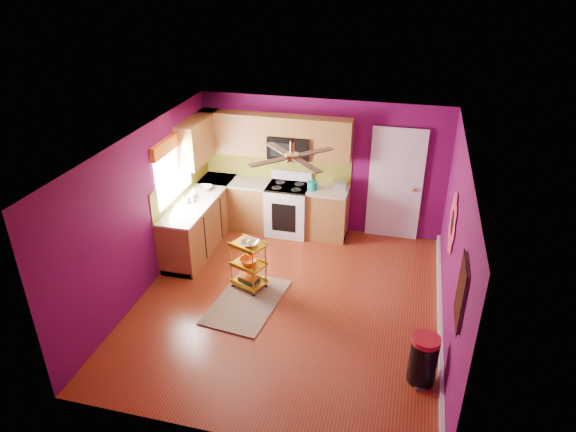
# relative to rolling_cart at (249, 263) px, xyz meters

# --- Properties ---
(ground) EXTENTS (5.00, 5.00, 0.00)m
(ground) POSITION_rel_rolling_cart_xyz_m (0.69, -0.23, -0.46)
(ground) COLOR maroon
(ground) RESTS_ON ground
(room_envelope) EXTENTS (4.54, 5.04, 2.52)m
(room_envelope) POSITION_rel_rolling_cart_xyz_m (0.72, -0.23, 1.18)
(room_envelope) COLOR #610B4A
(room_envelope) RESTS_ON ground
(lower_cabinets) EXTENTS (2.81, 2.31, 0.94)m
(lower_cabinets) POSITION_rel_rolling_cart_xyz_m (-0.66, 1.59, -0.02)
(lower_cabinets) COLOR brown
(lower_cabinets) RESTS_ON ground
(electric_range) EXTENTS (0.76, 0.66, 1.13)m
(electric_range) POSITION_rel_rolling_cart_xyz_m (0.14, 1.95, 0.03)
(electric_range) COLOR white
(electric_range) RESTS_ON ground
(upper_cabinetry) EXTENTS (2.80, 2.30, 1.26)m
(upper_cabinetry) POSITION_rel_rolling_cart_xyz_m (-0.55, 1.94, 1.34)
(upper_cabinetry) COLOR brown
(upper_cabinetry) RESTS_ON ground
(left_window) EXTENTS (0.08, 1.35, 1.08)m
(left_window) POSITION_rel_rolling_cart_xyz_m (-1.53, 0.82, 1.28)
(left_window) COLOR white
(left_window) RESTS_ON ground
(panel_door) EXTENTS (0.95, 0.11, 2.15)m
(panel_door) POSITION_rel_rolling_cart_xyz_m (2.04, 2.24, 0.57)
(panel_door) COLOR white
(panel_door) RESTS_ON ground
(right_wall_art) EXTENTS (0.04, 2.74, 1.04)m
(right_wall_art) POSITION_rel_rolling_cart_xyz_m (2.92, -0.57, 0.99)
(right_wall_art) COLOR black
(right_wall_art) RESTS_ON ground
(ceiling_fan) EXTENTS (1.01, 1.01, 0.26)m
(ceiling_fan) POSITION_rel_rolling_cart_xyz_m (0.69, -0.03, 1.83)
(ceiling_fan) COLOR #BF8C3F
(ceiling_fan) RESTS_ON ground
(shag_rug) EXTENTS (1.07, 1.57, 0.02)m
(shag_rug) POSITION_rel_rolling_cart_xyz_m (0.08, -0.38, -0.44)
(shag_rug) COLOR black
(shag_rug) RESTS_ON ground
(rolling_cart) EXTENTS (0.59, 0.52, 0.89)m
(rolling_cart) POSITION_rel_rolling_cart_xyz_m (0.00, 0.00, 0.00)
(rolling_cart) COLOR gold
(rolling_cart) RESTS_ON ground
(trash_can) EXTENTS (0.42, 0.43, 0.66)m
(trash_can) POSITION_rel_rolling_cart_xyz_m (2.67, -1.36, -0.13)
(trash_can) COLOR black
(trash_can) RESTS_ON ground
(teal_kettle) EXTENTS (0.18, 0.18, 0.21)m
(teal_kettle) POSITION_rel_rolling_cart_xyz_m (0.60, 1.90, 0.57)
(teal_kettle) COLOR #128784
(teal_kettle) RESTS_ON lower_cabinets
(toaster) EXTENTS (0.22, 0.15, 0.18)m
(toaster) POSITION_rel_rolling_cart_xyz_m (1.09, 2.04, 0.57)
(toaster) COLOR beige
(toaster) RESTS_ON lower_cabinets
(soap_bottle_a) EXTENTS (0.09, 0.09, 0.20)m
(soap_bottle_a) POSITION_rel_rolling_cart_xyz_m (-1.29, 0.90, 0.58)
(soap_bottle_a) COLOR #EA3F72
(soap_bottle_a) RESTS_ON lower_cabinets
(soap_bottle_b) EXTENTS (0.13, 0.13, 0.17)m
(soap_bottle_b) POSITION_rel_rolling_cart_xyz_m (-1.32, 1.08, 0.57)
(soap_bottle_b) COLOR white
(soap_bottle_b) RESTS_ON lower_cabinets
(counter_dish) EXTENTS (0.25, 0.25, 0.06)m
(counter_dish) POSITION_rel_rolling_cart_xyz_m (-1.27, 1.44, 0.51)
(counter_dish) COLOR white
(counter_dish) RESTS_ON lower_cabinets
(counter_cup) EXTENTS (0.14, 0.14, 0.11)m
(counter_cup) POSITION_rel_rolling_cart_xyz_m (-1.37, 0.83, 0.54)
(counter_cup) COLOR white
(counter_cup) RESTS_ON lower_cabinets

